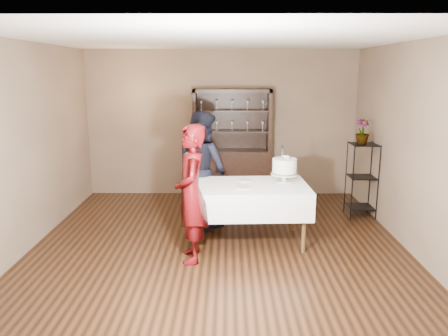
# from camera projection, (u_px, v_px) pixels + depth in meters

# --- Properties ---
(floor) EXTENTS (5.00, 5.00, 0.00)m
(floor) POSITION_uv_depth(u_px,v_px,m) (219.00, 243.00, 6.00)
(floor) COLOR black
(floor) RESTS_ON ground
(ceiling) EXTENTS (5.00, 5.00, 0.00)m
(ceiling) POSITION_uv_depth(u_px,v_px,m) (218.00, 39.00, 5.41)
(ceiling) COLOR white
(ceiling) RESTS_ON back_wall
(back_wall) EXTENTS (5.00, 0.02, 2.70)m
(back_wall) POSITION_uv_depth(u_px,v_px,m) (221.00, 124.00, 8.14)
(back_wall) COLOR brown
(back_wall) RESTS_ON floor
(wall_left) EXTENTS (0.02, 5.00, 2.70)m
(wall_left) POSITION_uv_depth(u_px,v_px,m) (28.00, 146.00, 5.72)
(wall_left) COLOR brown
(wall_left) RESTS_ON floor
(wall_right) EXTENTS (0.02, 5.00, 2.70)m
(wall_right) POSITION_uv_depth(u_px,v_px,m) (410.00, 147.00, 5.69)
(wall_right) COLOR brown
(wall_right) RESTS_ON floor
(china_hutch) EXTENTS (1.40, 0.48, 2.00)m
(china_hutch) POSITION_uv_depth(u_px,v_px,m) (232.00, 162.00, 8.05)
(china_hutch) COLOR black
(china_hutch) RESTS_ON floor
(plant_etagere) EXTENTS (0.42, 0.42, 1.20)m
(plant_etagere) POSITION_uv_depth(u_px,v_px,m) (362.00, 177.00, 7.01)
(plant_etagere) COLOR black
(plant_etagere) RESTS_ON floor
(cake_table) EXTENTS (1.67, 1.07, 0.82)m
(cake_table) POSITION_uv_depth(u_px,v_px,m) (247.00, 198.00, 5.93)
(cake_table) COLOR white
(cake_table) RESTS_ON floor
(woman) EXTENTS (0.47, 0.66, 1.71)m
(woman) POSITION_uv_depth(u_px,v_px,m) (191.00, 194.00, 5.31)
(woman) COLOR #39050B
(woman) RESTS_ON floor
(man) EXTENTS (1.06, 1.07, 1.75)m
(man) POSITION_uv_depth(u_px,v_px,m) (202.00, 169.00, 6.57)
(man) COLOR black
(man) RESTS_ON floor
(cake) EXTENTS (0.37, 0.37, 0.52)m
(cake) POSITION_uv_depth(u_px,v_px,m) (285.00, 167.00, 5.99)
(cake) COLOR white
(cake) RESTS_ON cake_table
(plate_near) EXTENTS (0.28, 0.28, 0.01)m
(plate_near) POSITION_uv_depth(u_px,v_px,m) (243.00, 187.00, 5.72)
(plate_near) COLOR white
(plate_near) RESTS_ON cake_table
(plate_far) EXTENTS (0.21, 0.21, 0.01)m
(plate_far) POSITION_uv_depth(u_px,v_px,m) (245.00, 180.00, 6.08)
(plate_far) COLOR white
(plate_far) RESTS_ON cake_table
(potted_plant) EXTENTS (0.26, 0.26, 0.39)m
(potted_plant) POSITION_uv_depth(u_px,v_px,m) (362.00, 132.00, 6.83)
(potted_plant) COLOR #517336
(potted_plant) RESTS_ON plant_etagere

